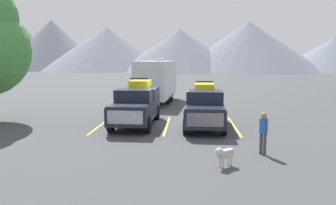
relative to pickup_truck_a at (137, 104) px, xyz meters
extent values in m
plane|color=#3F4244|center=(1.77, 0.82, -1.22)|extent=(240.00, 240.00, 0.00)
cube|color=black|center=(-0.01, -0.26, -0.30)|extent=(2.29, 5.73, 0.96)
cube|color=black|center=(-0.08, -2.29, 0.22)|extent=(2.06, 1.65, 0.08)
cube|color=black|center=(-0.03, -0.77, 0.55)|extent=(2.02, 1.54, 0.74)
cube|color=slate|center=(-0.05, -1.35, 0.59)|extent=(1.85, 0.28, 0.55)
cube|color=black|center=(0.04, 1.27, 0.50)|extent=(2.14, 2.67, 0.64)
cube|color=silver|center=(-0.11, -3.05, -0.25)|extent=(1.78, 0.12, 0.67)
cylinder|color=black|center=(0.88, -2.21, -0.77)|extent=(0.31, 0.90, 0.89)
cylinder|color=black|center=(-1.04, -2.14, -0.77)|extent=(0.31, 0.90, 0.89)
cylinder|color=black|center=(1.02, 1.63, -0.77)|extent=(0.31, 0.90, 0.89)
cylinder|color=black|center=(-0.90, 1.70, -0.77)|extent=(0.31, 0.90, 0.89)
cube|color=yellow|center=(0.04, 1.27, 1.05)|extent=(1.21, 1.70, 0.45)
cylinder|color=black|center=(0.50, 0.68, 1.05)|extent=(0.20, 0.45, 0.44)
cylinder|color=black|center=(-0.45, 0.71, 1.05)|extent=(0.20, 0.45, 0.44)
cylinder|color=black|center=(0.54, 1.82, 1.05)|extent=(0.20, 0.45, 0.44)
cylinder|color=black|center=(-0.41, 1.86, 1.05)|extent=(0.20, 0.45, 0.44)
cube|color=black|center=(0.03, 0.80, 1.43)|extent=(1.05, 0.12, 0.08)
cube|color=black|center=(3.89, -0.50, -0.33)|extent=(2.26, 5.70, 0.95)
cube|color=black|center=(3.82, -2.53, 0.18)|extent=(2.03, 1.65, 0.08)
cube|color=black|center=(3.87, -1.01, 0.51)|extent=(1.99, 1.53, 0.73)
cube|color=slate|center=(3.85, -1.59, 0.55)|extent=(1.82, 0.27, 0.54)
cube|color=black|center=(3.95, 1.02, 0.40)|extent=(2.11, 2.66, 0.52)
cube|color=silver|center=(3.79, -3.28, -0.28)|extent=(1.75, 0.12, 0.66)
cylinder|color=black|center=(4.77, -2.45, -0.81)|extent=(0.31, 0.83, 0.83)
cylinder|color=black|center=(2.88, -2.38, -0.81)|extent=(0.31, 0.83, 0.83)
cylinder|color=black|center=(4.91, 1.38, -0.81)|extent=(0.31, 0.83, 0.83)
cylinder|color=black|center=(3.01, 1.45, -0.81)|extent=(0.31, 0.83, 0.83)
cube|color=yellow|center=(3.95, 1.02, 0.89)|extent=(1.19, 1.70, 0.45)
cylinder|color=black|center=(4.39, 0.43, 0.89)|extent=(0.20, 0.45, 0.44)
cylinder|color=black|center=(3.46, 0.47, 0.89)|extent=(0.20, 0.45, 0.44)
cylinder|color=black|center=(4.43, 1.57, 0.89)|extent=(0.20, 0.45, 0.44)
cylinder|color=black|center=(3.50, 1.61, 0.89)|extent=(0.20, 0.45, 0.44)
cube|color=black|center=(3.93, 0.55, 1.27)|extent=(1.03, 0.12, 0.08)
cube|color=gold|center=(-2.08, -0.16, -1.21)|extent=(0.12, 5.50, 0.01)
cube|color=gold|center=(1.77, -0.16, -1.21)|extent=(0.12, 5.50, 0.01)
cube|color=gold|center=(5.62, -0.16, -1.21)|extent=(0.12, 5.50, 0.01)
cube|color=silver|center=(0.26, 9.52, 0.85)|extent=(3.14, 7.53, 3.08)
cube|color=#4C6B99|center=(-1.00, 9.63, 1.01)|extent=(0.64, 7.01, 0.24)
cube|color=silver|center=(0.36, 10.61, 2.54)|extent=(0.66, 0.75, 0.30)
cube|color=#333333|center=(-0.12, 5.27, -0.90)|extent=(0.23, 1.21, 0.12)
cylinder|color=black|center=(1.33, 8.54, -0.84)|extent=(0.29, 0.78, 0.76)
cylinder|color=black|center=(-0.96, 8.74, -0.84)|extent=(0.29, 0.78, 0.76)
cylinder|color=black|center=(1.48, 10.29, -0.84)|extent=(0.29, 0.78, 0.76)
cylinder|color=black|center=(-0.81, 10.50, -0.84)|extent=(0.29, 0.78, 0.76)
cylinder|color=#3F3F42|center=(6.05, -5.79, -0.78)|extent=(0.13, 0.13, 0.87)
cylinder|color=#3F3F42|center=(5.93, -5.66, -0.78)|extent=(0.13, 0.13, 0.87)
cube|color=#2659A5|center=(5.99, -5.73, -0.05)|extent=(0.32, 0.32, 0.61)
sphere|color=#9E704C|center=(5.99, -5.73, 0.38)|extent=(0.23, 0.23, 0.23)
cylinder|color=#2659A5|center=(6.09, -5.83, -0.08)|extent=(0.10, 0.10, 0.55)
cylinder|color=#2659A5|center=(5.90, -5.63, -0.08)|extent=(0.10, 0.10, 0.55)
cube|color=beige|center=(4.34, -7.34, -0.74)|extent=(0.59, 0.54, 0.28)
sphere|color=beige|center=(4.08, -7.55, -0.63)|extent=(0.31, 0.31, 0.31)
cylinder|color=beige|center=(4.59, -7.14, -0.68)|extent=(0.15, 0.13, 0.20)
cylinder|color=beige|center=(4.22, -7.53, -1.05)|extent=(0.06, 0.06, 0.33)
cylinder|color=beige|center=(4.13, -7.42, -1.05)|extent=(0.06, 0.06, 0.33)
cylinder|color=beige|center=(4.54, -7.27, -1.05)|extent=(0.06, 0.06, 0.33)
cylinder|color=beige|center=(4.45, -7.16, -1.05)|extent=(0.06, 0.06, 0.33)
cone|color=slate|center=(-52.98, 87.66, 7.26)|extent=(28.49, 28.49, 16.95)
cone|color=slate|center=(-42.95, 91.61, 7.12)|extent=(36.38, 36.38, 16.67)
cone|color=slate|center=(-23.02, 86.79, 5.65)|extent=(42.21, 42.21, 13.74)
cone|color=slate|center=(0.37, 80.67, 5.05)|extent=(37.75, 37.75, 12.53)
cone|color=slate|center=(20.69, 81.64, 6.13)|extent=(43.24, 43.24, 14.70)
cone|color=slate|center=(45.39, 81.18, 3.65)|extent=(32.87, 32.87, 9.73)
camera|label=1|loc=(2.97, -18.86, 2.63)|focal=35.32mm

